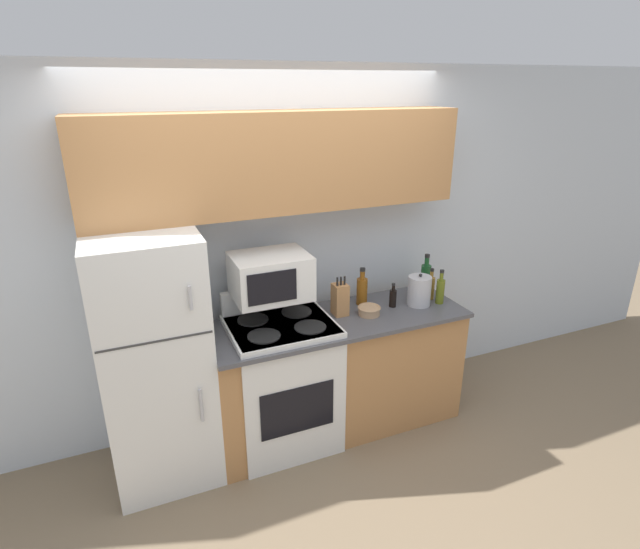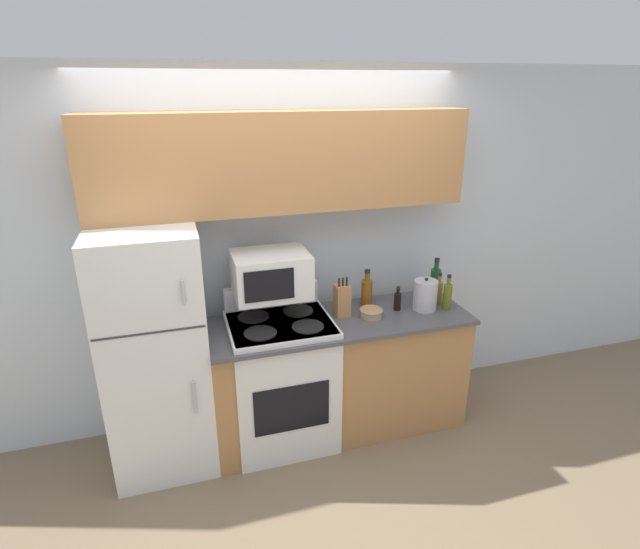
# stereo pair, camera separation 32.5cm
# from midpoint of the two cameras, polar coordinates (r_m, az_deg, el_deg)

# --- Properties ---
(ground_plane) EXTENTS (12.00, 12.00, 0.00)m
(ground_plane) POSITION_cam_midpoint_polar(r_m,az_deg,el_deg) (3.65, -3.59, -20.45)
(ground_plane) COLOR #7F6B51
(wall_back) EXTENTS (8.00, 0.05, 2.55)m
(wall_back) POSITION_cam_midpoint_polar(r_m,az_deg,el_deg) (3.60, -7.84, 2.34)
(wall_back) COLOR silver
(wall_back) RESTS_ON ground_plane
(lower_cabinets) EXTENTS (1.82, 0.61, 0.90)m
(lower_cabinets) POSITION_cam_midpoint_polar(r_m,az_deg,el_deg) (3.69, -0.56, -11.23)
(lower_cabinets) COLOR #B27A47
(lower_cabinets) RESTS_ON ground_plane
(refrigerator) EXTENTS (0.63, 0.70, 1.64)m
(refrigerator) POSITION_cam_midpoint_polar(r_m,az_deg,el_deg) (3.34, -20.99, -9.13)
(refrigerator) COLOR white
(refrigerator) RESTS_ON ground_plane
(upper_cabinets) EXTENTS (2.45, 0.32, 0.62)m
(upper_cabinets) POSITION_cam_midpoint_polar(r_m,az_deg,el_deg) (3.27, -7.52, 12.61)
(upper_cabinets) COLOR #B27A47
(upper_cabinets) RESTS_ON refrigerator
(stove) EXTENTS (0.69, 0.59, 1.10)m
(stove) POSITION_cam_midpoint_polar(r_m,az_deg,el_deg) (3.54, -6.97, -12.20)
(stove) COLOR white
(stove) RESTS_ON ground_plane
(microwave) EXTENTS (0.49, 0.38, 0.29)m
(microwave) POSITION_cam_midpoint_polar(r_m,az_deg,el_deg) (3.26, -8.53, -0.23)
(microwave) COLOR white
(microwave) RESTS_ON stove
(knife_block) EXTENTS (0.10, 0.11, 0.29)m
(knife_block) POSITION_cam_midpoint_polar(r_m,az_deg,el_deg) (3.46, -0.38, -2.90)
(knife_block) COLOR #B27A47
(knife_block) RESTS_ON lower_cabinets
(bowl) EXTENTS (0.16, 0.16, 0.06)m
(bowl) POSITION_cam_midpoint_polar(r_m,az_deg,el_deg) (3.49, 3.00, -4.17)
(bowl) COLOR tan
(bowl) RESTS_ON lower_cabinets
(bottle_whiskey) EXTENTS (0.08, 0.08, 0.28)m
(bottle_whiskey) POSITION_cam_midpoint_polar(r_m,az_deg,el_deg) (3.63, 2.27, -1.83)
(bottle_whiskey) COLOR brown
(bottle_whiskey) RESTS_ON lower_cabinets
(bottle_vinegar) EXTENTS (0.06, 0.06, 0.24)m
(bottle_vinegar) POSITION_cam_midpoint_polar(r_m,az_deg,el_deg) (3.78, 10.16, -1.47)
(bottle_vinegar) COLOR olive
(bottle_vinegar) RESTS_ON lower_cabinets
(bottle_soy_sauce) EXTENTS (0.05, 0.05, 0.18)m
(bottle_soy_sauce) POSITION_cam_midpoint_polar(r_m,az_deg,el_deg) (3.62, 5.80, -2.68)
(bottle_soy_sauce) COLOR black
(bottle_soy_sauce) RESTS_ON lower_cabinets
(bottle_olive_oil) EXTENTS (0.06, 0.06, 0.26)m
(bottle_olive_oil) POSITION_cam_midpoint_polar(r_m,az_deg,el_deg) (3.71, 11.18, -1.83)
(bottle_olive_oil) COLOR #5B6619
(bottle_olive_oil) RESTS_ON lower_cabinets
(bottle_wine_green) EXTENTS (0.08, 0.08, 0.30)m
(bottle_wine_green) POSITION_cam_midpoint_polar(r_m,az_deg,el_deg) (3.91, 9.68, -0.29)
(bottle_wine_green) COLOR #194C23
(bottle_wine_green) RESTS_ON lower_cabinets
(kettle) EXTENTS (0.17, 0.17, 0.24)m
(kettle) POSITION_cam_midpoint_polar(r_m,az_deg,el_deg) (3.66, 8.81, -1.89)
(kettle) COLOR #B7B7BC
(kettle) RESTS_ON lower_cabinets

